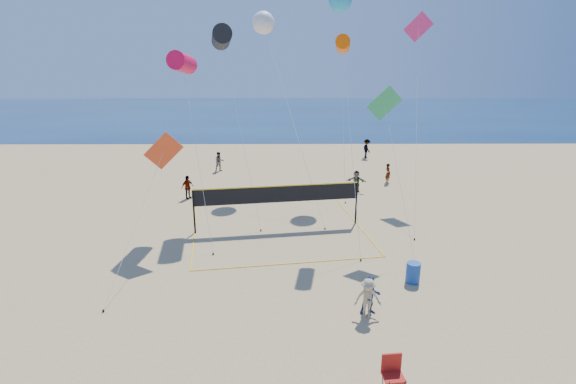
{
  "coord_description": "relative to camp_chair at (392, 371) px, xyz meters",
  "views": [
    {
      "loc": [
        -0.88,
        -11.14,
        9.61
      ],
      "look_at": [
        -0.79,
        2.0,
        5.49
      ],
      "focal_mm": 28.0,
      "sensor_mm": 36.0,
      "label": 1
    }
  ],
  "objects": [
    {
      "name": "far_person_0",
      "position": [
        -9.78,
        18.23,
        0.17
      ],
      "size": [
        0.94,
        0.96,
        1.61
      ],
      "primitive_type": "imported",
      "rotation": [
        0.0,
        0.0,
        0.81
      ],
      "color": "gray",
      "rests_on": "ground"
    },
    {
      "name": "far_person_2",
      "position": [
        4.68,
        21.88,
        0.13
      ],
      "size": [
        0.49,
        0.63,
        1.53
      ],
      "primitive_type": "imported",
      "rotation": [
        0.0,
        0.0,
        1.83
      ],
      "color": "gray",
      "rests_on": "ground"
    },
    {
      "name": "kite_5",
      "position": [
        5.53,
        19.76,
        9.95
      ],
      "size": [
        2.8,
        9.71,
        12.12
      ],
      "rotation": [
        0.0,
        0.0,
        -0.29
      ],
      "color": "#D32B74",
      "rests_on": "ground"
    },
    {
      "name": "kite_6",
      "position": [
        -4.63,
        22.42,
        10.89
      ],
      "size": [
        4.62,
        10.76,
        12.31
      ],
      "rotation": [
        0.0,
        0.0,
        -0.09
      ],
      "color": "white",
      "rests_on": "ground"
    },
    {
      "name": "far_person_4",
      "position": [
        4.55,
        30.36,
        0.25
      ],
      "size": [
        0.92,
        1.28,
        1.78
      ],
      "primitive_type": "imported",
      "rotation": [
        0.0,
        0.0,
        1.82
      ],
      "color": "gray",
      "rests_on": "ground"
    },
    {
      "name": "kite_0",
      "position": [
        -8.68,
        14.21,
        8.4
      ],
      "size": [
        2.62,
        6.23,
        9.69
      ],
      "rotation": [
        0.0,
        0.0,
        -0.09
      ],
      "color": "#E10B41",
      "rests_on": "ground"
    },
    {
      "name": "kite_2",
      "position": [
        -0.22,
        12.72,
        9.31
      ],
      "size": [
        1.22,
        5.15,
        10.44
      ],
      "rotation": [
        0.0,
        0.0,
        -0.14
      ],
      "color": "#FE5B01",
      "rests_on": "ground"
    },
    {
      "name": "bystander_a",
      "position": [
        0.09,
        4.03,
        0.14
      ],
      "size": [
        0.79,
        0.63,
        1.56
      ],
      "primitive_type": "imported",
      "rotation": [
        0.0,
        0.0,
        0.06
      ],
      "color": "navy",
      "rests_on": "ground"
    },
    {
      "name": "kite_3",
      "position": [
        -9.09,
        10.19,
        4.18
      ],
      "size": [
        2.14,
        6.43,
        5.96
      ],
      "rotation": [
        0.0,
        0.0,
        0.33
      ],
      "color": "#F84B1D",
      "rests_on": "ground"
    },
    {
      "name": "kite_1",
      "position": [
        -6.74,
        15.99,
        9.74
      ],
      "size": [
        3.04,
        5.09,
        11.09
      ],
      "rotation": [
        0.0,
        0.0,
        0.18
      ],
      "color": "black",
      "rests_on": "ground"
    },
    {
      "name": "far_person_3",
      "position": [
        -8.63,
        25.53,
        0.19
      ],
      "size": [
        0.98,
        0.89,
        1.64
      ],
      "primitive_type": "imported",
      "rotation": [
        0.0,
        0.0,
        0.41
      ],
      "color": "gray",
      "rests_on": "ground"
    },
    {
      "name": "bystander_b",
      "position": [
        -0.06,
        3.81,
        0.15
      ],
      "size": [
        1.02,
        0.59,
        1.58
      ],
      "primitive_type": "imported",
      "rotation": [
        0.0,
        0.0,
        -0.0
      ],
      "color": "tan",
      "rests_on": "ground"
    },
    {
      "name": "ocean",
      "position": [
        -2.28,
        62.14,
        -0.62
      ],
      "size": [
        140.0,
        50.0,
        0.03
      ],
      "primitive_type": "cube",
      "color": "navy",
      "rests_on": "ground"
    },
    {
      "name": "camp_chair",
      "position": [
        0.0,
        0.0,
        0.0
      ],
      "size": [
        0.66,
        0.79,
        1.24
      ],
      "rotation": [
        0.0,
        0.0,
        0.1
      ],
      "color": "#AB1A13",
      "rests_on": "ground"
    },
    {
      "name": "volleyball_net",
      "position": [
        -3.59,
        12.82,
        1.1
      ],
      "size": [
        10.72,
        10.59,
        2.52
      ],
      "rotation": [
        0.0,
        0.0,
        0.15
      ],
      "color": "black",
      "rests_on": "ground"
    },
    {
      "name": "kite_7",
      "position": [
        0.6,
        21.58,
        12.28
      ],
      "size": [
        1.95,
        5.48,
        13.72
      ],
      "rotation": [
        0.0,
        0.0,
        -0.27
      ],
      "color": "#21A9E3",
      "rests_on": "ground"
    },
    {
      "name": "kite_4",
      "position": [
        1.79,
        11.1,
        6.24
      ],
      "size": [
        2.06,
        3.93,
        8.06
      ],
      "rotation": [
        0.0,
        0.0,
        0.25
      ],
      "color": "#2FA95B",
      "rests_on": "ground"
    },
    {
      "name": "far_person_1",
      "position": [
        1.94,
        19.73,
        0.13
      ],
      "size": [
        1.49,
        0.82,
        1.53
      ],
      "primitive_type": "imported",
      "rotation": [
        0.0,
        0.0,
        -0.28
      ],
      "color": "gray",
      "rests_on": "ground"
    },
    {
      "name": "trash_barrel",
      "position": [
        2.4,
        6.47,
        -0.18
      ],
      "size": [
        0.7,
        0.7,
        0.91
      ],
      "primitive_type": "cylinder",
      "rotation": [
        0.0,
        0.0,
        0.17
      ],
      "color": "#18459E",
      "rests_on": "ground"
    }
  ]
}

